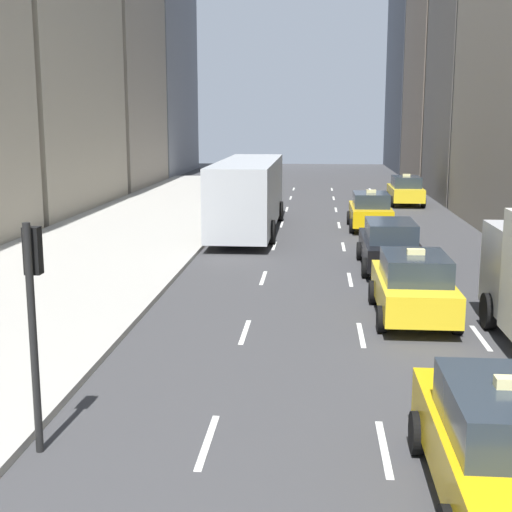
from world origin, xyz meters
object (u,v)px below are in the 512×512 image
Objects in this scene: taxi_third at (504,443)px; taxi_fourth at (405,190)px; city_bus at (248,193)px; traffic_light_pole at (33,300)px; taxi_second at (413,285)px; sedan_black_near at (389,244)px; taxi_lead at (370,211)px.

taxi_third is 1.00× the size of taxi_fourth.
traffic_light_pole reaches higher than city_bus.
taxi_second is 1.00× the size of taxi_third.
taxi_third is at bearing -90.00° from sedan_black_near.
traffic_light_pole is at bearing -106.06° from taxi_fourth.
taxi_second is (0.00, -15.29, 0.00)m from taxi_lead.
city_bus reaches higher than taxi_fourth.
taxi_lead is 1.22× the size of traffic_light_pole.
taxi_fourth is (2.80, 25.15, 0.00)m from taxi_second.
taxi_fourth is 0.38× the size of city_bus.
taxi_fourth reaches higher than sedan_black_near.
sedan_black_near is at bearing -90.00° from taxi_lead.
traffic_light_pole reaches higher than sedan_black_near.
taxi_lead is 1.00× the size of taxi_fourth.
taxi_lead is 10.25m from taxi_fourth.
taxi_third and taxi_fourth have the same top height.
taxi_second is 10.60m from traffic_light_pole.
taxi_lead and taxi_second have the same top height.
city_bus is at bearing -127.27° from taxi_fourth.
taxi_second is at bearing -96.35° from taxi_fourth.
taxi_second is 25.31m from taxi_fourth.
taxi_fourth is at bearing 74.15° from taxi_lead.
taxi_third is 1.22× the size of traffic_light_pole.
taxi_lead is 24.32m from traffic_light_pole.
taxi_lead is 0.91× the size of sedan_black_near.
taxi_second is 1.22× the size of traffic_light_pole.
traffic_light_pole is (-6.75, -14.21, 1.54)m from sedan_black_near.
traffic_light_pole is (-6.75, 1.07, 1.53)m from taxi_third.
taxi_fourth is at bearing 83.65° from taxi_second.
sedan_black_near is at bearing -54.64° from city_bus.
taxi_third is at bearing -90.00° from taxi_second.
taxi_fourth is at bearing 73.94° from traffic_light_pole.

